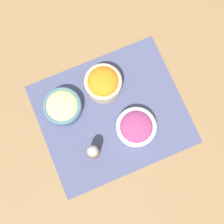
{
  "coord_description": "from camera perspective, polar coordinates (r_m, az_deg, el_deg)",
  "views": [
    {
      "loc": [
        0.07,
        0.18,
        1.0
      ],
      "look_at": [
        0.0,
        0.0,
        0.03
      ],
      "focal_mm": 50.0,
      "sensor_mm": 36.0,
      "label": 1
    }
  ],
  "objects": [
    {
      "name": "onion_bowl",
      "position": [
        0.98,
        4.43,
        -2.77
      ],
      "size": [
        0.13,
        0.13,
        0.06
      ],
      "color": "silver",
      "rests_on": "placemat"
    },
    {
      "name": "ground_plane",
      "position": [
        1.02,
        0.0,
        -0.37
      ],
      "size": [
        3.0,
        3.0,
        0.0
      ],
      "primitive_type": "plane",
      "color": "olive"
    },
    {
      "name": "placemat",
      "position": [
        1.01,
        0.0,
        -0.35
      ],
      "size": [
        0.46,
        0.39,
        0.0
      ],
      "color": "#474C70",
      "rests_on": "ground_plane"
    },
    {
      "name": "cucumber_bowl",
      "position": [
        1.0,
        -9.0,
        0.98
      ],
      "size": [
        0.12,
        0.12,
        0.06
      ],
      "color": "slate",
      "rests_on": "placemat"
    },
    {
      "name": "pepper_shaker",
      "position": [
        0.95,
        -3.45,
        -7.25
      ],
      "size": [
        0.04,
        0.04,
        0.1
      ],
      "color": "olive",
      "rests_on": "placemat"
    },
    {
      "name": "carrot_bowl",
      "position": [
        0.99,
        -1.62,
        5.33
      ],
      "size": [
        0.12,
        0.12,
        0.08
      ],
      "color": "beige",
      "rests_on": "placemat"
    }
  ]
}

